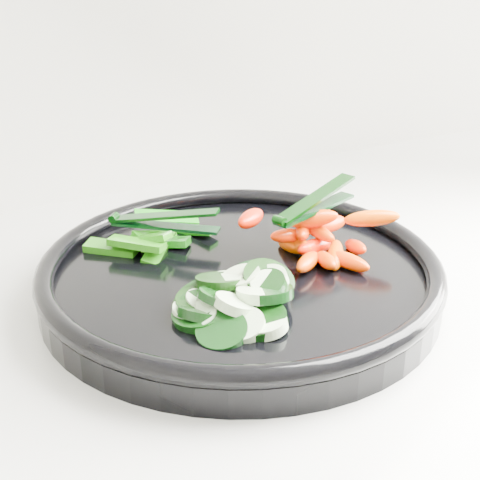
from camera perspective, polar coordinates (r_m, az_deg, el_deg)
veggie_tray at (r=0.63m, az=0.00°, el=-2.89°), size 0.39×0.39×0.04m
cucumber_pile at (r=0.56m, az=-0.84°, el=-5.19°), size 0.13×0.12×0.04m
carrot_pile at (r=0.65m, az=6.42°, el=0.35°), size 0.16×0.13×0.06m
pepper_pile at (r=0.68m, az=-7.41°, el=0.16°), size 0.14×0.09×0.03m
tong_carrot at (r=0.65m, az=6.28°, el=3.03°), size 0.11×0.05×0.02m
tong_pepper at (r=0.67m, az=-6.69°, el=1.65°), size 0.09×0.09×0.02m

